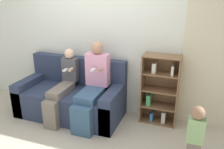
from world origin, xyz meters
TOP-DOWN VIEW (x-y plane):
  - ground_plane at (0.00, 0.00)m, footprint 14.00×14.00m
  - back_wall at (0.00, 0.98)m, footprint 10.00×0.06m
  - curtain_panel at (1.82, 0.93)m, footprint 0.79×0.04m
  - couch at (-0.33, 0.52)m, footprint 1.78×0.85m
  - adult_seated at (0.12, 0.43)m, footprint 0.38×0.81m
  - child_seated at (-0.41, 0.38)m, footprint 0.27×0.82m
  - toddler_standing at (1.72, -0.02)m, footprint 0.21×0.17m
  - bookshelf at (1.13, 0.82)m, footprint 0.58×0.32m

SIDE VIEW (x-z plane):
  - ground_plane at x=0.00m, z-range 0.00..0.00m
  - couch at x=-0.33m, z-range -0.17..0.79m
  - toddler_standing at x=1.72m, z-range 0.03..0.80m
  - bookshelf at x=1.13m, z-range -0.02..1.12m
  - child_seated at x=-0.41m, z-range 0.00..1.15m
  - adult_seated at x=0.12m, z-range 0.02..1.33m
  - curtain_panel at x=1.82m, z-range 0.00..2.32m
  - back_wall at x=0.00m, z-range 0.00..2.55m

